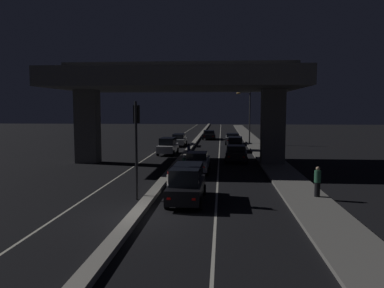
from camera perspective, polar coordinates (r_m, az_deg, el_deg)
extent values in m
plane|color=black|center=(17.41, -8.49, -10.97)|extent=(200.00, 200.00, 0.00)
cube|color=beige|center=(52.02, -3.66, 0.03)|extent=(0.12, 126.00, 0.00)
cube|color=beige|center=(51.50, 4.25, -0.03)|extent=(0.12, 126.00, 0.00)
cube|color=gray|center=(51.63, 0.28, 0.14)|extent=(0.60, 126.00, 0.26)
cube|color=slate|center=(44.76, 10.38, -0.82)|extent=(2.48, 126.00, 0.17)
cube|color=#5B5956|center=(35.03, -15.63, 2.60)|extent=(1.98, 1.48, 6.57)
cube|color=#5B5956|center=(33.18, 12.21, 2.53)|extent=(1.98, 1.48, 6.57)
cube|color=#5B5956|center=(33.15, -2.12, 9.62)|extent=(20.83, 11.68, 1.51)
cube|color=#333335|center=(33.26, -2.13, 11.69)|extent=(20.83, 0.40, 0.90)
cylinder|color=black|center=(20.11, -8.49, -1.08)|extent=(0.14, 0.14, 5.27)
cube|color=black|center=(20.16, -8.45, 4.52)|extent=(0.30, 0.28, 0.95)
sphere|color=red|center=(20.30, -8.37, 5.37)|extent=(0.18, 0.18, 0.18)
sphere|color=black|center=(20.30, -8.36, 4.53)|extent=(0.18, 0.18, 0.18)
sphere|color=black|center=(20.31, -8.35, 3.69)|extent=(0.18, 0.18, 0.18)
cylinder|color=#2D2D30|center=(51.48, 8.78, 3.93)|extent=(0.18, 0.18, 7.20)
cylinder|color=#2D2D30|center=(51.46, 7.97, 7.78)|extent=(1.55, 0.10, 0.10)
ellipsoid|color=#F2B759|center=(51.42, 7.10, 7.68)|extent=(0.56, 0.32, 0.24)
cube|color=black|center=(19.83, -0.81, -6.85)|extent=(1.74, 4.75, 0.75)
cube|color=black|center=(19.79, -0.77, -4.53)|extent=(1.52, 3.42, 0.84)
cylinder|color=black|center=(21.52, -2.52, -6.90)|extent=(0.21, 0.61, 0.61)
cylinder|color=black|center=(21.36, 1.83, -6.99)|extent=(0.21, 0.61, 0.61)
cylinder|color=black|center=(18.52, -3.87, -8.95)|extent=(0.21, 0.61, 0.61)
cylinder|color=black|center=(18.33, 1.21, -9.08)|extent=(0.21, 0.61, 0.61)
cube|color=red|center=(17.60, -3.56, -8.32)|extent=(0.18, 0.03, 0.11)
cube|color=red|center=(17.46, 0.25, -8.42)|extent=(0.18, 0.03, 0.11)
cube|color=gray|center=(28.63, 0.85, -2.98)|extent=(1.76, 3.97, 0.76)
cube|color=black|center=(28.34, 0.82, -1.76)|extent=(1.52, 1.91, 0.52)
cylinder|color=black|center=(30.04, -0.52, -3.32)|extent=(0.21, 0.65, 0.65)
cylinder|color=black|center=(29.91, 2.62, -3.36)|extent=(0.21, 0.65, 0.65)
cylinder|color=black|center=(27.49, -1.09, -4.14)|extent=(0.21, 0.65, 0.65)
cylinder|color=black|center=(27.35, 2.35, -4.19)|extent=(0.21, 0.65, 0.65)
cube|color=red|center=(26.73, -0.77, -3.50)|extent=(0.18, 0.03, 0.11)
cube|color=red|center=(26.63, 1.77, -3.54)|extent=(0.18, 0.03, 0.11)
cube|color=black|center=(34.91, 6.77, -1.54)|extent=(2.05, 4.68, 0.70)
cube|color=black|center=(34.73, 6.78, -0.60)|extent=(1.71, 1.91, 0.47)
cylinder|color=black|center=(36.48, 5.34, -1.78)|extent=(0.23, 0.66, 0.65)
cylinder|color=black|center=(36.47, 8.20, -1.82)|extent=(0.23, 0.66, 0.65)
cylinder|color=black|center=(33.46, 5.19, -2.44)|extent=(0.23, 0.66, 0.65)
cylinder|color=black|center=(33.46, 8.32, -2.47)|extent=(0.23, 0.66, 0.65)
cube|color=red|center=(32.62, 5.61, -1.96)|extent=(0.18, 0.04, 0.11)
cube|color=red|center=(32.62, 7.90, -1.99)|extent=(0.18, 0.04, 0.11)
cube|color=black|center=(43.07, 6.59, -0.31)|extent=(1.84, 3.98, 0.59)
cube|color=black|center=(43.01, 6.60, 0.59)|extent=(1.60, 2.40, 0.76)
cylinder|color=black|center=(44.39, 5.46, -0.51)|extent=(0.22, 0.63, 0.62)
cylinder|color=black|center=(44.41, 7.67, -0.53)|extent=(0.22, 0.63, 0.62)
cylinder|color=black|center=(41.81, 5.43, -0.88)|extent=(0.22, 0.63, 0.62)
cylinder|color=black|center=(41.83, 7.77, -0.90)|extent=(0.22, 0.63, 0.62)
cube|color=red|center=(41.10, 5.76, -0.54)|extent=(0.18, 0.03, 0.11)
cube|color=red|center=(41.11, 7.47, -0.55)|extent=(0.18, 0.03, 0.11)
cube|color=gray|center=(51.74, 6.19, 0.74)|extent=(1.91, 4.48, 0.72)
cube|color=black|center=(51.48, 6.20, 1.37)|extent=(1.66, 2.16, 0.45)
cylinder|color=black|center=(53.23, 5.19, 0.49)|extent=(0.21, 0.65, 0.65)
cylinder|color=black|center=(53.26, 7.13, 0.48)|extent=(0.21, 0.65, 0.65)
cylinder|color=black|center=(50.30, 5.18, 0.20)|extent=(0.21, 0.65, 0.65)
cylinder|color=black|center=(50.33, 7.24, 0.19)|extent=(0.21, 0.65, 0.65)
cube|color=red|center=(49.50, 5.48, 0.58)|extent=(0.18, 0.03, 0.11)
cube|color=red|center=(49.53, 6.98, 0.56)|extent=(0.18, 0.03, 0.11)
cube|color=black|center=(59.59, 2.61, 1.32)|extent=(1.99, 4.68, 0.65)
cube|color=black|center=(59.32, 2.61, 1.85)|extent=(1.71, 2.26, 0.48)
cylinder|color=black|center=(61.16, 1.75, 1.13)|extent=(0.21, 0.60, 0.59)
cylinder|color=black|center=(61.14, 3.49, 1.12)|extent=(0.21, 0.60, 0.59)
cylinder|color=black|center=(58.10, 1.67, 0.90)|extent=(0.21, 0.60, 0.59)
cylinder|color=black|center=(58.08, 3.50, 0.89)|extent=(0.21, 0.60, 0.59)
cube|color=red|center=(57.27, 1.91, 1.19)|extent=(0.18, 0.03, 0.11)
cube|color=red|center=(57.26, 3.24, 1.19)|extent=(0.18, 0.03, 0.11)
cube|color=silver|center=(40.02, -3.68, -0.61)|extent=(1.82, 4.37, 0.74)
cube|color=black|center=(39.95, -3.69, 0.44)|extent=(1.56, 2.64, 0.74)
cylinder|color=black|center=(38.53, -2.85, -1.40)|extent=(0.22, 0.63, 0.62)
cylinder|color=black|center=(38.82, -5.24, -1.37)|extent=(0.22, 0.63, 0.62)
cylinder|color=black|center=(41.33, -2.22, -0.93)|extent=(0.22, 0.63, 0.62)
cylinder|color=black|center=(41.60, -4.45, -0.90)|extent=(0.22, 0.63, 0.62)
cube|color=white|center=(42.07, -2.38, -0.47)|extent=(0.18, 0.04, 0.11)
cube|color=white|center=(42.26, -3.95, -0.45)|extent=(0.18, 0.04, 0.11)
cube|color=gray|center=(48.96, -1.98, 0.45)|extent=(1.66, 4.69, 0.70)
cube|color=black|center=(48.91, -1.98, 1.21)|extent=(1.46, 2.82, 0.60)
cylinder|color=black|center=(47.37, -1.22, -0.14)|extent=(0.20, 0.59, 0.59)
cylinder|color=black|center=(47.56, -3.16, -0.12)|extent=(0.20, 0.59, 0.59)
cylinder|color=black|center=(50.44, -0.87, 0.21)|extent=(0.20, 0.59, 0.59)
cylinder|color=black|center=(50.62, -2.69, 0.22)|extent=(0.20, 0.59, 0.59)
cube|color=white|center=(51.24, -1.04, 0.56)|extent=(0.18, 0.03, 0.11)
cube|color=white|center=(51.37, -2.33, 0.57)|extent=(0.18, 0.03, 0.11)
cylinder|color=black|center=(21.88, -3.27, -6.75)|extent=(0.10, 0.57, 0.56)
cylinder|color=black|center=(20.75, -3.60, -7.43)|extent=(0.12, 0.57, 0.56)
cube|color=silver|center=(21.27, -3.43, -6.50)|extent=(0.27, 0.89, 0.32)
cylinder|color=beige|center=(21.19, -3.44, -5.39)|extent=(0.33, 0.33, 0.52)
sphere|color=#B21919|center=(21.12, -3.45, -4.37)|extent=(0.24, 0.24, 0.24)
cube|color=red|center=(20.66, -3.62, -6.87)|extent=(0.08, 0.03, 0.08)
cylinder|color=black|center=(29.49, -0.95, -3.59)|extent=(0.12, 0.55, 0.55)
cylinder|color=black|center=(28.32, -1.34, -3.96)|extent=(0.14, 0.55, 0.55)
cube|color=black|center=(28.87, -1.14, -3.34)|extent=(0.30, 0.92, 0.32)
cylinder|color=#26593F|center=(28.81, -1.15, -2.58)|extent=(0.34, 0.34, 0.45)
sphere|color=silver|center=(28.77, -1.15, -1.90)|extent=(0.24, 0.24, 0.24)
cube|color=red|center=(28.24, -1.36, -3.54)|extent=(0.08, 0.04, 0.08)
cylinder|color=black|center=(37.28, -0.37, -1.64)|extent=(0.11, 0.61, 0.60)
cylinder|color=black|center=(36.07, -0.63, -1.88)|extent=(0.13, 0.61, 0.60)
cube|color=maroon|center=(36.65, -0.49, -1.42)|extent=(0.28, 0.95, 0.32)
cylinder|color=navy|center=(36.60, -0.49, -0.73)|extent=(0.33, 0.33, 0.57)
sphere|color=black|center=(36.55, -0.49, -0.09)|extent=(0.24, 0.24, 0.24)
cube|color=red|center=(35.99, -0.64, -1.55)|extent=(0.08, 0.03, 0.08)
cylinder|color=black|center=(21.36, 18.54, -6.59)|extent=(0.30, 0.30, 0.78)
cylinder|color=#26593F|center=(21.23, 18.60, -4.70)|extent=(0.35, 0.35, 0.65)
sphere|color=tan|center=(21.16, 18.64, -3.56)|extent=(0.21, 0.21, 0.21)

